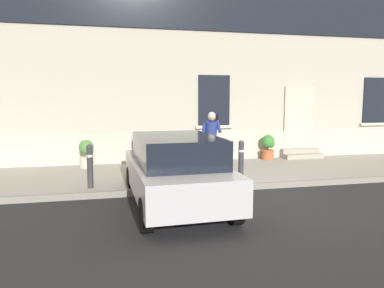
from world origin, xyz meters
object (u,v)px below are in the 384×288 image
at_px(planter_olive, 152,150).
at_px(planter_terracotta, 268,147).
at_px(person_on_phone, 211,138).
at_px(planter_charcoal, 213,148).
at_px(hatchback_car_silver, 175,169).
at_px(bollard_far_left, 90,164).
at_px(planter_cream, 87,153).
at_px(bollard_near_person, 241,159).

bearing_deg(planter_olive, planter_terracotta, 1.07).
bearing_deg(person_on_phone, planter_charcoal, 76.52).
xyz_separation_m(hatchback_car_silver, bollard_far_left, (-1.80, 1.38, -0.08)).
bearing_deg(bollard_far_left, planter_cream, 95.15).
bearing_deg(bollard_near_person, planter_cream, 146.24).
xyz_separation_m(person_on_phone, planter_charcoal, (0.56, 1.76, -0.54)).
relative_size(planter_cream, planter_charcoal, 1.00).
bearing_deg(planter_cream, person_on_phone, -24.90).
relative_size(hatchback_car_silver, person_on_phone, 2.36).
height_order(bollard_near_person, person_on_phone, person_on_phone).
height_order(hatchback_car_silver, planter_olive, hatchback_car_silver).
distance_m(planter_olive, planter_terracotta, 4.04).
height_order(planter_cream, planter_charcoal, same).
xyz_separation_m(hatchback_car_silver, bollard_near_person, (1.97, 1.38, -0.08)).
height_order(bollard_near_person, planter_charcoal, bollard_near_person).
bearing_deg(planter_terracotta, planter_olive, -178.93).
height_order(planter_olive, planter_charcoal, same).
bearing_deg(bollard_near_person, planter_terracotta, 54.28).
relative_size(person_on_phone, planter_cream, 2.02).
bearing_deg(bollard_far_left, planter_terracotta, 26.20).
height_order(hatchback_car_silver, bollard_near_person, hatchback_car_silver).
bearing_deg(planter_cream, planter_olive, 3.22).
bearing_deg(planter_olive, hatchback_car_silver, -89.78).
bearing_deg(person_on_phone, bollard_far_left, -157.78).
height_order(bollard_far_left, planter_olive, bollard_far_left).
distance_m(bollard_far_left, planter_terracotta, 6.49).
bearing_deg(planter_olive, bollard_far_left, -122.55).
bearing_deg(planter_charcoal, hatchback_car_silver, -115.57).
bearing_deg(bollard_near_person, person_on_phone, 116.13).
bearing_deg(bollard_far_left, bollard_near_person, 0.00).
distance_m(bollard_far_left, planter_charcoal, 4.73).
bearing_deg(planter_terracotta, bollard_far_left, -153.80).
height_order(hatchback_car_silver, bollard_far_left, hatchback_car_silver).
relative_size(hatchback_car_silver, bollard_near_person, 3.94).
distance_m(hatchback_car_silver, planter_charcoal, 4.65).
bearing_deg(hatchback_car_silver, bollard_near_person, 35.00).
relative_size(bollard_near_person, planter_olive, 1.22).
distance_m(bollard_near_person, planter_olive, 3.42).
bearing_deg(bollard_far_left, planter_charcoal, 36.51).
relative_size(bollard_near_person, planter_terracotta, 1.22).
distance_m(planter_cream, planter_olive, 2.02).
bearing_deg(person_on_phone, bollard_near_person, -59.72).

